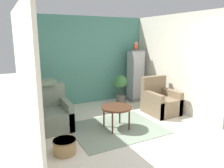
# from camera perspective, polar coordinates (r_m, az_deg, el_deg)

# --- Properties ---
(ground_plane) EXTENTS (20.00, 20.00, 0.00)m
(ground_plane) POSITION_cam_1_polar(r_m,az_deg,el_deg) (4.08, 10.92, -16.52)
(ground_plane) COLOR beige
(ground_plane) RESTS_ON ground
(wall_back_accent) EXTENTS (3.79, 0.06, 2.52)m
(wall_back_accent) POSITION_cam_1_polar(r_m,az_deg,el_deg) (6.42, -6.80, 6.04)
(wall_back_accent) COLOR #4C897A
(wall_back_accent) RESTS_ON ground_plane
(wall_left) EXTENTS (0.06, 3.18, 2.52)m
(wall_left) POSITION_cam_1_polar(r_m,az_deg,el_deg) (4.42, -21.90, 2.36)
(wall_left) COLOR beige
(wall_left) RESTS_ON ground_plane
(wall_right) EXTENTS (0.06, 3.18, 2.52)m
(wall_right) POSITION_cam_1_polar(r_m,az_deg,el_deg) (6.05, 15.86, 5.27)
(wall_right) COLOR beige
(wall_right) RESTS_ON ground_plane
(area_rug) EXTENTS (1.88, 1.53, 0.01)m
(area_rug) POSITION_cam_1_polar(r_m,az_deg,el_deg) (4.83, 1.12, -11.49)
(area_rug) COLOR gray
(area_rug) RESTS_ON ground_plane
(coffee_table) EXTENTS (0.64, 0.64, 0.50)m
(coffee_table) POSITION_cam_1_polar(r_m,az_deg,el_deg) (4.66, 1.15, -6.51)
(coffee_table) COLOR #472819
(coffee_table) RESTS_ON ground_plane
(armchair_left) EXTENTS (0.73, 0.81, 0.93)m
(armchair_left) POSITION_cam_1_polar(r_m,az_deg,el_deg) (4.91, -15.39, -7.93)
(armchair_left) COLOR slate
(armchair_left) RESTS_ON ground_plane
(armchair_right) EXTENTS (0.73, 0.81, 0.93)m
(armchair_right) POSITION_cam_1_polar(r_m,az_deg,el_deg) (5.79, 12.46, -4.63)
(armchair_right) COLOR #7A664C
(armchair_right) RESTS_ON ground_plane
(birdcage) EXTENTS (0.52, 0.52, 1.53)m
(birdcage) POSITION_cam_1_polar(r_m,az_deg,el_deg) (6.79, 6.11, 1.98)
(birdcage) COLOR slate
(birdcage) RESTS_ON ground_plane
(parrot) EXTENTS (0.12, 0.21, 0.25)m
(parrot) POSITION_cam_1_polar(r_m,az_deg,el_deg) (6.69, 6.28, 9.65)
(parrot) COLOR #D14C2D
(parrot) RESTS_ON birdcage
(potted_plant) EXTENTS (0.40, 0.36, 0.84)m
(potted_plant) POSITION_cam_1_polar(r_m,az_deg,el_deg) (6.45, 2.30, -0.39)
(potted_plant) COLOR #66605B
(potted_plant) RESTS_ON ground_plane
(wicker_basket) EXTENTS (0.40, 0.40, 0.25)m
(wicker_basket) POSITION_cam_1_polar(r_m,az_deg,el_deg) (3.93, -12.25, -15.54)
(wicker_basket) COLOR #A37F51
(wicker_basket) RESTS_ON ground_plane
(throw_pillow) EXTENTS (0.35, 0.35, 0.10)m
(throw_pillow) POSITION_cam_1_polar(r_m,az_deg,el_deg) (5.00, -16.58, 0.55)
(throw_pillow) COLOR slate
(throw_pillow) RESTS_ON armchair_left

